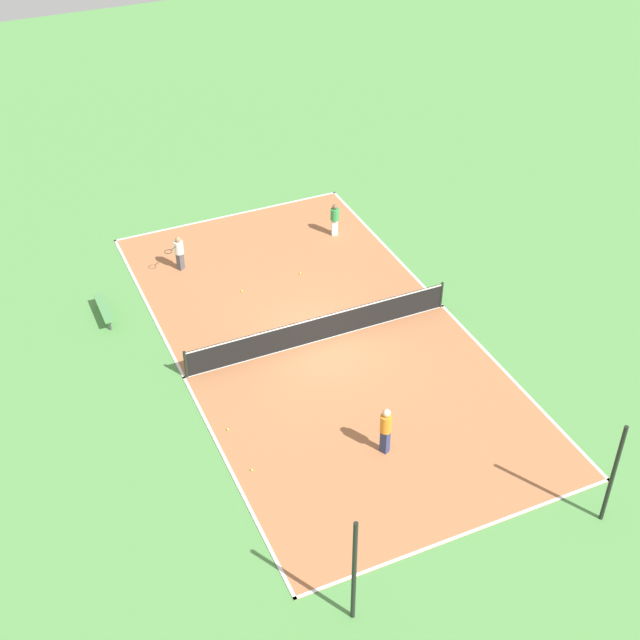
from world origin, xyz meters
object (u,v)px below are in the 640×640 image
at_px(tennis_ball_far_baseline, 242,291).
at_px(fence_post_back_right, 354,572).
at_px(player_far_green, 335,218).
at_px(tennis_ball_right_alley, 228,429).
at_px(tennis_ball_midcourt, 300,273).
at_px(bench, 104,309).
at_px(tennis_ball_near_net, 252,470).
at_px(tennis_net, 320,328).
at_px(player_far_white, 179,251).
at_px(player_center_orange, 386,428).
at_px(fence_post_back_left, 613,474).

height_order(tennis_ball_far_baseline, fence_post_back_right, fence_post_back_right).
bearing_deg(player_far_green, tennis_ball_right_alley, -114.73).
bearing_deg(tennis_ball_midcourt, tennis_ball_right_alley, 52.32).
relative_size(player_far_green, tennis_ball_far_baseline, 21.17).
xyz_separation_m(bench, tennis_ball_near_net, (-2.17, 9.42, -0.34)).
bearing_deg(tennis_net, fence_post_back_right, 69.97).
bearing_deg(tennis_ball_near_net, player_far_white, -96.53).
distance_m(bench, tennis_ball_near_net, 9.67).
distance_m(player_far_green, player_center_orange, 12.76).
height_order(player_center_orange, fence_post_back_left, fence_post_back_left).
bearing_deg(player_far_white, tennis_ball_right_alley, 49.02).
distance_m(tennis_ball_right_alley, tennis_ball_midcourt, 9.08).
height_order(bench, player_far_white, player_far_white).
distance_m(player_center_orange, tennis_ball_far_baseline, 9.88).
xyz_separation_m(tennis_net, player_center_orange, (0.46, 5.83, 0.42)).
relative_size(tennis_ball_near_net, fence_post_back_left, 0.02).
height_order(tennis_net, player_far_green, player_far_green).
height_order(tennis_ball_midcourt, fence_post_back_left, fence_post_back_left).
bearing_deg(player_center_orange, player_far_white, -11.20).
xyz_separation_m(tennis_ball_far_baseline, tennis_ball_near_net, (2.95, 8.89, 0.00)).
distance_m(bench, player_far_white, 4.01).
xyz_separation_m(bench, tennis_ball_far_baseline, (-5.13, 0.53, -0.34)).
distance_m(player_center_orange, tennis_ball_near_net, 4.20).
relative_size(bench, tennis_ball_far_baseline, 28.33).
height_order(tennis_net, bench, tennis_net).
relative_size(tennis_ball_right_alley, fence_post_back_left, 0.02).
relative_size(tennis_net, tennis_ball_midcourt, 146.23).
distance_m(tennis_ball_near_net, fence_post_back_left, 10.27).
relative_size(tennis_net, fence_post_back_left, 2.81).
height_order(bench, tennis_ball_near_net, bench).
height_order(tennis_ball_far_baseline, tennis_ball_near_net, same).
bearing_deg(tennis_ball_near_net, bench, -77.01).
height_order(player_center_orange, tennis_ball_right_alley, player_center_orange).
bearing_deg(player_center_orange, tennis_ball_midcourt, -32.02).
xyz_separation_m(player_far_green, player_far_white, (6.66, -0.13, 0.02)).
relative_size(tennis_ball_far_baseline, tennis_ball_midcourt, 1.00).
height_order(tennis_ball_near_net, fence_post_back_left, fence_post_back_left).
bearing_deg(tennis_ball_midcourt, tennis_ball_near_net, 59.01).
xyz_separation_m(tennis_net, player_far_white, (3.16, -6.42, 0.28)).
bearing_deg(tennis_ball_right_alley, tennis_ball_far_baseline, -113.51).
xyz_separation_m(player_far_white, tennis_ball_right_alley, (1.38, 9.44, -0.79)).
distance_m(tennis_net, fence_post_back_left, 11.43).
height_order(player_far_green, player_far_white, player_far_white).
xyz_separation_m(fence_post_back_left, fence_post_back_right, (7.79, 0.00, 0.00)).
height_order(player_far_white, tennis_ball_right_alley, player_far_white).
bearing_deg(tennis_ball_midcourt, player_far_white, -28.37).
xyz_separation_m(player_far_white, fence_post_back_left, (-7.05, 17.10, 0.92)).
bearing_deg(player_far_green, player_far_white, -165.05).
relative_size(tennis_net, player_far_white, 6.79).
bearing_deg(fence_post_back_right, player_far_green, -113.55).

